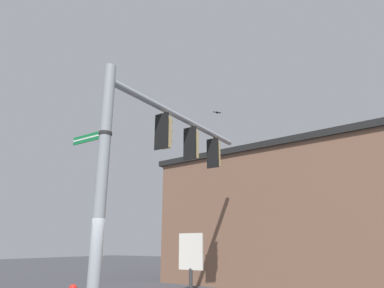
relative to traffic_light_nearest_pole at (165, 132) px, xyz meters
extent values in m
cylinder|color=gray|center=(-0.05, -2.49, -2.08)|extent=(0.31, 0.31, 6.67)
cylinder|color=gray|center=(0.02, 1.06, 0.80)|extent=(0.36, 7.10, 0.21)
cylinder|color=black|center=(0.00, -0.02, 0.61)|extent=(0.08, 0.08, 0.18)
cube|color=tan|center=(0.00, -0.02, -0.01)|extent=(0.36, 0.30, 1.05)
sphere|color=red|center=(0.00, 0.17, 0.34)|extent=(0.22, 0.22, 0.22)
cube|color=tan|center=(0.00, 0.19, 0.44)|extent=(0.24, 0.20, 0.03)
sphere|color=brown|center=(0.00, 0.17, -0.01)|extent=(0.22, 0.22, 0.22)
cube|color=tan|center=(0.00, 0.19, 0.09)|extent=(0.24, 0.20, 0.03)
sphere|color=#0F4C19|center=(0.00, 0.17, -0.36)|extent=(0.22, 0.22, 0.22)
cube|color=tan|center=(0.00, 0.19, -0.26)|extent=(0.24, 0.20, 0.03)
cube|color=black|center=(0.00, -0.19, -0.01)|extent=(0.54, 0.03, 1.22)
cylinder|color=black|center=(0.03, 1.62, 0.61)|extent=(0.08, 0.08, 0.18)
cube|color=tan|center=(0.03, 1.62, -0.01)|extent=(0.36, 0.30, 1.05)
sphere|color=red|center=(0.03, 1.80, 0.34)|extent=(0.22, 0.22, 0.22)
cube|color=tan|center=(0.03, 1.82, 0.44)|extent=(0.24, 0.20, 0.03)
sphere|color=brown|center=(0.03, 1.80, -0.01)|extent=(0.22, 0.22, 0.22)
cube|color=tan|center=(0.03, 1.82, 0.09)|extent=(0.24, 0.20, 0.03)
sphere|color=#0F4C19|center=(0.03, 1.80, -0.36)|extent=(0.22, 0.22, 0.22)
cube|color=tan|center=(0.03, 1.82, -0.26)|extent=(0.24, 0.20, 0.03)
cube|color=black|center=(0.03, 1.45, -0.01)|extent=(0.54, 0.03, 1.22)
cylinder|color=black|center=(0.07, 3.25, 0.61)|extent=(0.08, 0.08, 0.18)
cube|color=tan|center=(0.07, 3.25, -0.01)|extent=(0.36, 0.30, 1.05)
sphere|color=red|center=(0.07, 3.44, 0.34)|extent=(0.22, 0.22, 0.22)
cube|color=tan|center=(0.07, 3.46, 0.44)|extent=(0.24, 0.20, 0.03)
sphere|color=brown|center=(0.07, 3.44, -0.01)|extent=(0.22, 0.22, 0.22)
cube|color=tan|center=(0.07, 3.46, 0.09)|extent=(0.24, 0.20, 0.03)
sphere|color=#0F4C19|center=(0.07, 3.44, -0.36)|extent=(0.22, 0.22, 0.22)
cube|color=tan|center=(0.07, 3.46, -0.26)|extent=(0.24, 0.20, 0.03)
cube|color=black|center=(0.07, 3.08, -0.01)|extent=(0.54, 0.03, 1.22)
cube|color=#147238|center=(-0.79, -2.48, -0.74)|extent=(1.12, 0.05, 0.22)
cube|color=white|center=(-0.79, -2.49, -0.74)|extent=(1.12, 0.03, 0.04)
cylinder|color=#262626|center=(-0.05, -2.49, -0.74)|extent=(0.35, 0.35, 0.08)
ellipsoid|color=black|center=(-0.91, 5.38, 2.75)|extent=(0.15, 0.27, 0.08)
cube|color=black|center=(-0.93, 5.37, 2.76)|extent=(0.37, 0.15, 0.13)
cube|color=black|center=(-0.89, 5.38, 2.76)|extent=(0.37, 0.16, 0.10)
cube|color=brown|center=(0.96, 9.35, -2.33)|extent=(12.09, 7.59, 6.17)
cube|color=black|center=(1.27, 12.96, -2.02)|extent=(10.46, 1.88, 0.30)
cube|color=black|center=(0.96, 9.35, 0.90)|extent=(12.58, 7.89, 0.30)
cube|color=silver|center=(2.21, -1.86, -3.67)|extent=(0.60, 0.04, 0.76)
camera|label=1|loc=(6.33, -8.25, -3.52)|focal=31.18mm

